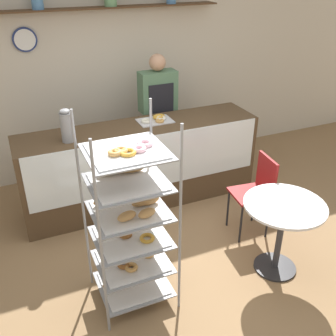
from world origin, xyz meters
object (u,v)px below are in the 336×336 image
Objects in this scene: donut_tray_counter at (157,119)px; person_worker at (158,114)px; cafe_table at (282,221)px; coffee_carafe at (67,126)px; pastry_rack at (129,222)px; cafe_chair at (258,187)px.

person_worker is at bearing 65.39° from donut_tray_counter.
coffee_carafe is at bearing 135.23° from cafe_table.
pastry_rack is at bearing -119.46° from donut_tray_counter.
coffee_carafe is at bearing 98.92° from pastry_rack.
person_worker is 4.73× the size of coffee_carafe.
pastry_rack reaches higher than cafe_chair.
cafe_chair is 2.12m from coffee_carafe.
cafe_table is 0.84× the size of cafe_chair.
cafe_table is (0.35, -2.17, -0.36)m from person_worker.
coffee_carafe is at bearing -112.72° from cafe_chair.
cafe_table is at bearing -7.64° from cafe_chair.
donut_tray_counter is at bearing 106.80° from cafe_table.
cafe_table is at bearing -73.20° from donut_tray_counter.
person_worker reaches higher than coffee_carafe.
person_worker is at bearing 61.52° from pastry_rack.
donut_tray_counter is (-0.53, 1.77, 0.46)m from cafe_table.
person_worker reaches higher than cafe_table.
person_worker is 1.89× the size of cafe_chair.
coffee_carafe is 1.10m from donut_tray_counter.
cafe_chair is 2.50× the size of coffee_carafe.
cafe_table is at bearing -9.81° from pastry_rack.
cafe_chair is at bearing -29.20° from coffee_carafe.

